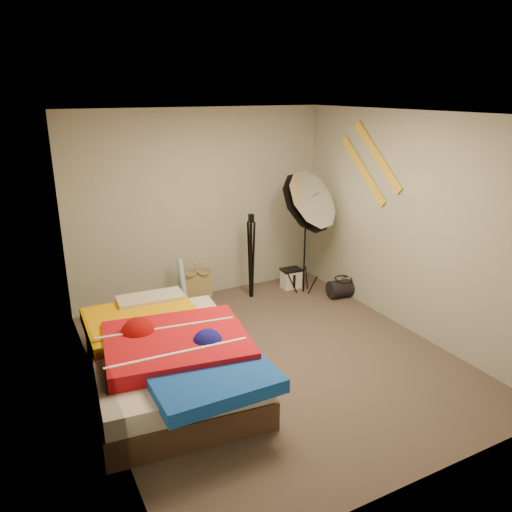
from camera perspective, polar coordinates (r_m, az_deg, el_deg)
floor at (r=5.40m, az=2.03°, el=-11.60°), size 4.00×4.00×0.00m
ceiling at (r=4.67m, az=2.39°, el=15.97°), size 4.00×4.00×0.00m
wall_back at (r=6.64m, az=-6.37°, el=5.75°), size 3.50×0.00×3.50m
wall_front at (r=3.42m, az=19.09°, el=-7.80°), size 3.50×0.00×3.50m
wall_left at (r=4.34m, az=-18.34°, el=-2.05°), size 0.00×4.00×4.00m
wall_right at (r=5.92m, az=17.13°, el=3.45°), size 0.00×4.00×4.00m
tote_bag at (r=6.82m, az=-6.79°, el=-3.23°), size 0.41×0.23×0.40m
wrapping_roll at (r=6.51m, az=-8.36°, el=-3.13°), size 0.11×0.20×0.66m
camera_case at (r=7.15m, az=4.02°, el=-2.63°), size 0.27×0.20×0.26m
duffel_bag at (r=6.93m, az=9.89°, el=-3.66°), size 0.43×0.30×0.24m
wall_stripe_upper at (r=6.21m, az=13.73°, el=11.01°), size 0.02×0.91×0.78m
wall_stripe_lower at (r=6.43m, az=12.13°, el=9.56°), size 0.02×0.91×0.78m
bed at (r=4.88m, az=-9.85°, el=-11.38°), size 1.60×2.24×0.59m
photo_umbrella at (r=6.51m, az=5.76°, el=5.99°), size 0.95×0.88×1.82m
camera_tripod at (r=6.64m, az=-0.56°, el=0.65°), size 0.07×0.07×1.16m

